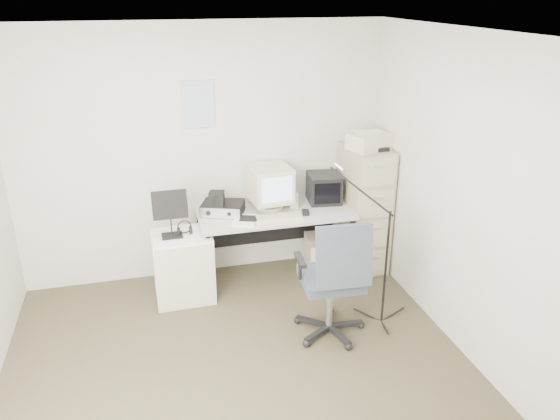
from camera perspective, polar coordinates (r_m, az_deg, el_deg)
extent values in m
cube|color=#413726|center=(4.37, -3.96, -17.09)|extent=(3.60, 3.60, 0.01)
cube|color=white|center=(3.40, -5.12, 17.75)|extent=(3.60, 3.60, 0.01)
cube|color=silver|center=(5.38, -8.04, 5.70)|extent=(3.60, 0.02, 2.50)
cube|color=silver|center=(2.23, 4.73, -20.47)|extent=(3.60, 0.02, 2.50)
cube|color=silver|center=(4.37, 19.41, 0.68)|extent=(0.02, 3.60, 2.50)
cube|color=white|center=(5.25, -8.54, 10.88)|extent=(0.30, 0.02, 0.44)
cube|color=#C1AD8E|center=(5.68, 8.70, 0.16)|extent=(0.40, 0.60, 1.30)
cube|color=beige|center=(5.41, 9.38, 7.10)|extent=(0.47, 0.39, 0.16)
cube|color=beige|center=(5.49, -0.53, -3.67)|extent=(1.50, 0.70, 0.73)
cube|color=beige|center=(5.35, -1.08, 2.37)|extent=(0.42, 0.44, 0.43)
cube|color=black|center=(5.56, 4.61, 2.33)|extent=(0.36, 0.37, 0.29)
cube|color=beige|center=(5.41, 1.45, 0.98)|extent=(0.09, 0.09, 0.14)
cube|color=beige|center=(5.16, -0.20, -0.78)|extent=(0.46, 0.19, 0.03)
cube|color=black|center=(5.28, 2.69, -0.25)|extent=(0.08, 0.12, 0.03)
cube|color=black|center=(5.30, -5.98, 0.22)|extent=(0.47, 0.40, 0.11)
cube|color=black|center=(5.19, -6.64, 1.19)|extent=(0.17, 0.16, 0.14)
cube|color=white|center=(5.12, -3.70, -1.08)|extent=(0.29, 0.33, 0.02)
cube|color=beige|center=(5.67, 3.76, -4.76)|extent=(0.23, 0.43, 0.38)
cube|color=#3E4856|center=(4.57, 5.33, -6.91)|extent=(0.67, 0.67, 1.09)
cube|color=white|center=(5.23, -10.08, -5.83)|extent=(0.55, 0.44, 0.67)
cube|color=black|center=(4.96, -11.40, -0.34)|extent=(0.34, 0.22, 0.46)
torus|color=black|center=(5.06, -9.93, -2.03)|extent=(0.18, 0.18, 0.03)
cylinder|color=black|center=(4.71, 11.13, -4.24)|extent=(0.03, 0.03, 1.39)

